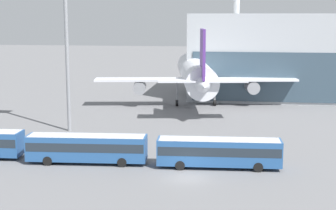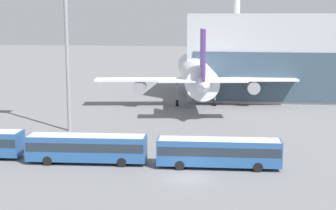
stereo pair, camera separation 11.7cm
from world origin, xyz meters
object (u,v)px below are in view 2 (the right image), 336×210
at_px(floodlight_mast, 66,12).
at_px(shuttle_bus_2, 219,151).
at_px(airliner_at_gate_far, 196,74).
at_px(shuttle_bus_1, 87,147).

bearing_deg(floodlight_mast, shuttle_bus_2, -34.93).
relative_size(airliner_at_gate_far, floodlight_mast, 1.43).
distance_m(shuttle_bus_1, shuttle_bus_2, 14.16).
xyz_separation_m(shuttle_bus_1, shuttle_bus_2, (14.16, 0.22, 0.00)).
height_order(shuttle_bus_1, shuttle_bus_2, same).
distance_m(airliner_at_gate_far, floodlight_mast, 29.98).
bearing_deg(shuttle_bus_2, shuttle_bus_1, 177.73).
height_order(airliner_at_gate_far, shuttle_bus_2, airliner_at_gate_far).
height_order(airliner_at_gate_far, shuttle_bus_1, airliner_at_gate_far).
relative_size(shuttle_bus_2, floodlight_mast, 0.50).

